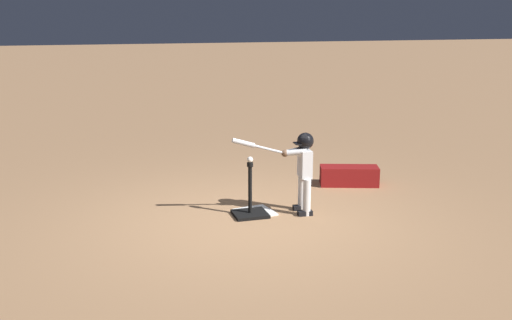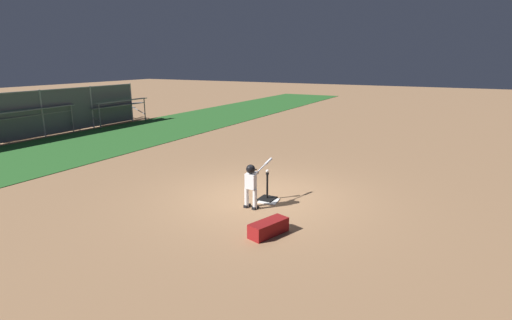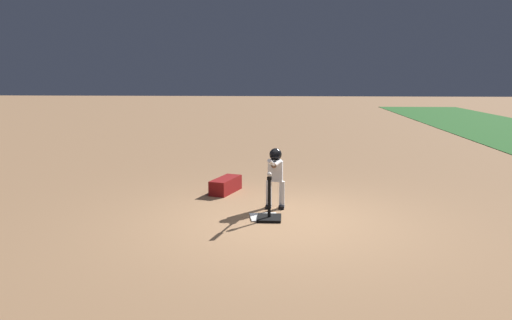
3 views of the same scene
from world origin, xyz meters
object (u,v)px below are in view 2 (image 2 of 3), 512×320
object	(u,v)px
bleachers_center	(21,122)
bleachers_far_left	(108,111)
batter_child	(252,180)
batting_tee	(267,196)
baseball	(267,171)
equipment_bag	(268,228)

from	to	relation	value
bleachers_center	bleachers_far_left	world-z (taller)	bleachers_center
bleachers_center	batter_child	bearing A→B (deg)	-102.65
batting_tee	bleachers_center	bearing A→B (deg)	80.10
baseball	bleachers_far_left	world-z (taller)	bleachers_far_left
batting_tee	baseball	world-z (taller)	baseball
bleachers_far_left	batting_tee	bearing A→B (deg)	-118.11
baseball	bleachers_center	bearing A→B (deg)	80.10
baseball	batter_child	bearing A→B (deg)	173.46
batter_child	bleachers_far_left	size ratio (longest dim) A/B	0.30
baseball	bleachers_far_left	distance (m)	14.70
batter_child	baseball	bearing A→B (deg)	-6.54
bleachers_center	equipment_bag	size ratio (longest dim) A/B	4.60
bleachers_far_left	batter_child	bearing A→B (deg)	-120.42
batter_child	bleachers_far_left	bearing A→B (deg)	59.58
baseball	equipment_bag	xyz separation A→B (m)	(-1.77, -0.91, -0.58)
batting_tee	batter_child	distance (m)	0.85
batting_tee	batter_child	xyz separation A→B (m)	(-0.64, 0.07, 0.55)
batting_tee	baseball	xyz separation A→B (m)	(0.00, 0.00, 0.62)
batting_tee	equipment_bag	xyz separation A→B (m)	(-1.77, -0.91, 0.04)
batter_child	equipment_bag	bearing A→B (deg)	-138.92
batter_child	bleachers_far_left	xyz separation A→B (m)	(7.57, 12.89, -0.03)
batting_tee	bleachers_center	xyz separation A→B (m)	(2.31, 13.24, 0.53)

